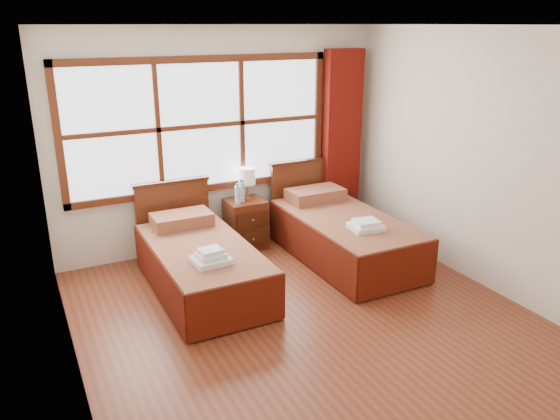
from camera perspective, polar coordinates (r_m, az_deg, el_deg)
name	(u,v)px	position (r m, az deg, el deg)	size (l,w,h in m)	color
floor	(315,326)	(5.08, 3.63, -12.04)	(4.50, 4.50, 0.00)	brown
ceiling	(322,25)	(4.36, 4.37, 18.72)	(4.50, 4.50, 0.00)	white
wall_back	(221,140)	(6.53, -6.18, 7.24)	(4.00, 4.00, 0.00)	silver
wall_left	(63,228)	(3.97, -21.76, -1.78)	(4.50, 4.50, 0.00)	silver
wall_right	(492,163)	(5.80, 21.30, 4.56)	(4.50, 4.50, 0.00)	silver
window	(201,126)	(6.37, -8.24, 8.70)	(3.16, 0.06, 1.56)	white
curtain	(341,141)	(7.14, 6.44, 7.18)	(0.50, 0.16, 2.30)	#68110A
bed_left	(201,263)	(5.68, -8.30, -5.48)	(0.95, 1.97, 0.92)	#3D1B0C
bed_right	(342,234)	(6.37, 6.53, -2.48)	(1.01, 2.03, 0.98)	#3D1B0C
nightstand	(246,224)	(6.64, -3.60, -1.46)	(0.45, 0.45, 0.60)	#552512
towels_left	(211,257)	(5.14, -7.24, -4.92)	(0.36, 0.32, 0.14)	white
towels_right	(366,225)	(5.91, 8.99, -1.58)	(0.37, 0.33, 0.10)	white
lamp	(247,177)	(6.52, -3.47, 3.45)	(0.20, 0.20, 0.38)	#BA823B
bottle_near	(237,195)	(6.40, -4.46, 1.62)	(0.06, 0.06, 0.24)	silver
bottle_far	(242,191)	(6.48, -4.03, 1.97)	(0.07, 0.07, 0.27)	silver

